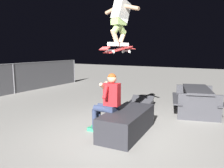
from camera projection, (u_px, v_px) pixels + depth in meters
The scene contains 7 objects.
ground_plane at pixel (115, 135), 4.92m from camera, with size 40.00×40.00×0.00m, color gray.
ledge_box_main at pixel (127, 122), 4.99m from camera, with size 1.72×0.73×0.52m, color #28282D.
person_sitting_on_ledge at pixel (108, 100), 4.98m from camera, with size 0.59×0.76×1.36m.
skateboard at pixel (119, 50), 4.82m from camera, with size 1.04×0.37×0.16m.
skater_airborne at pixel (120, 17), 4.76m from camera, with size 0.63×0.89×1.12m.
kicker_ramp at pixel (141, 105), 7.28m from camera, with size 1.04×0.90×0.43m.
picnic_table_back at pixel (197, 97), 6.58m from camera, with size 2.00×1.75×0.75m.
Camera 1 is at (-4.09, -2.29, 1.86)m, focal length 35.94 mm.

